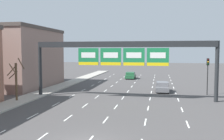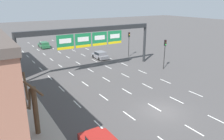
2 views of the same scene
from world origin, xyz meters
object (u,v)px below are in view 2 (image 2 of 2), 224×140
Objects in this scene: car_green at (44,45)px; sign_gantry at (91,35)px; traffic_light_near_gantry at (165,49)px; tree_bare_second at (16,75)px; traffic_light_mid_block at (129,39)px; car_grey at (100,55)px; tree_bare_closest at (34,106)px.

sign_gantry is at bearing -86.03° from car_green.
tree_bare_second reaches higher than traffic_light_near_gantry.
traffic_light_near_gantry is 1.00× the size of traffic_light_mid_block.
traffic_light_mid_block reaches higher than car_green.
sign_gantry reaches higher than car_green.
car_grey is 19.31m from tree_bare_second.
tree_bare_closest is at bearing -160.53° from traffic_light_near_gantry.
tree_bare_second is at bearing -148.70° from car_grey.
traffic_light_near_gantry is at bearing -66.15° from car_green.
car_grey is 12.83m from traffic_light_near_gantry.
traffic_light_near_gantry is at bearing -3.20° from tree_bare_second.
sign_gantry is at bearing 19.20° from tree_bare_second.
car_green is at bearing 93.97° from sign_gantry.
traffic_light_near_gantry is 22.10m from tree_bare_second.
car_green is 36.41m from tree_bare_closest.
sign_gantry is 5.29× the size of car_green.
tree_bare_second is (0.11, 9.07, -0.08)m from tree_bare_closest.
car_grey is at bearing -68.23° from car_green.
sign_gantry is 9.12m from car_grey.
tree_bare_closest reaches higher than traffic_light_near_gantry.
car_green is at bearing 73.71° from tree_bare_closest.
sign_gantry is 11.94m from traffic_light_near_gantry.
sign_gantry reaches higher than tree_bare_second.
car_grey is 0.96× the size of car_green.
sign_gantry is 4.50× the size of tree_bare_second.
traffic_light_near_gantry is (5.64, -11.22, 2.65)m from car_grey.
car_grey reaches higher than car_green.
car_grey is 0.83× the size of traffic_light_near_gantry.
tree_bare_closest is at bearing -130.94° from car_grey.
tree_bare_closest is (-22.25, -17.64, -0.73)m from traffic_light_mid_block.
sign_gantry is at bearing 48.23° from tree_bare_closest.
car_grey is at bearing 50.97° from sign_gantry.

